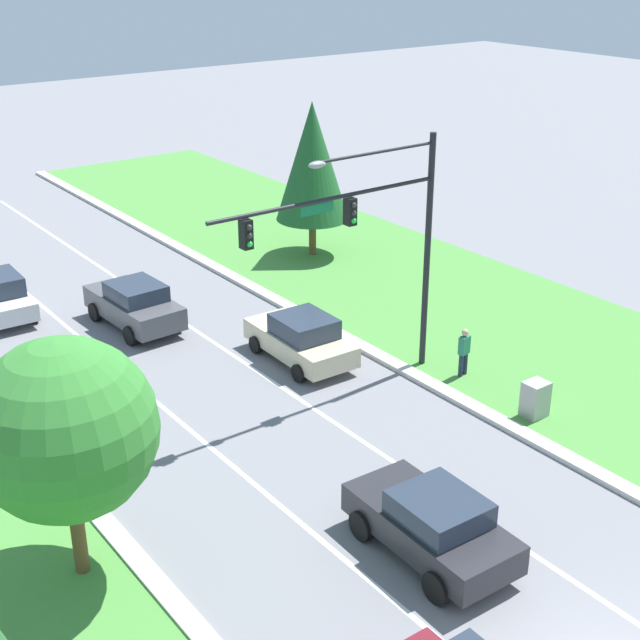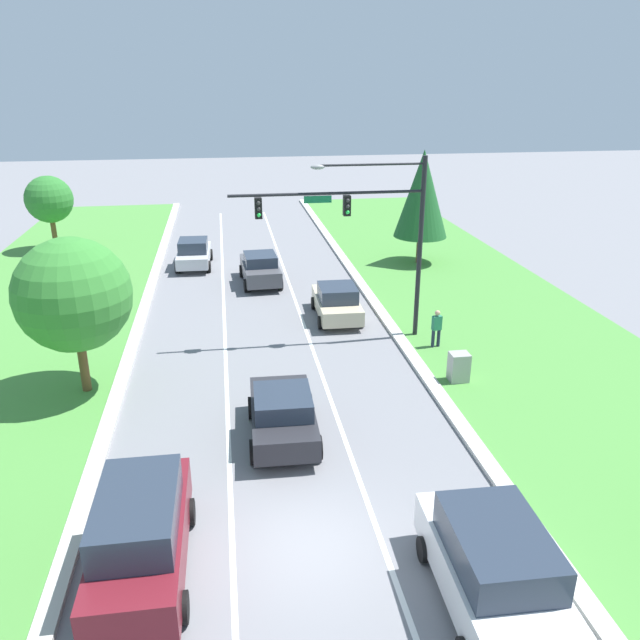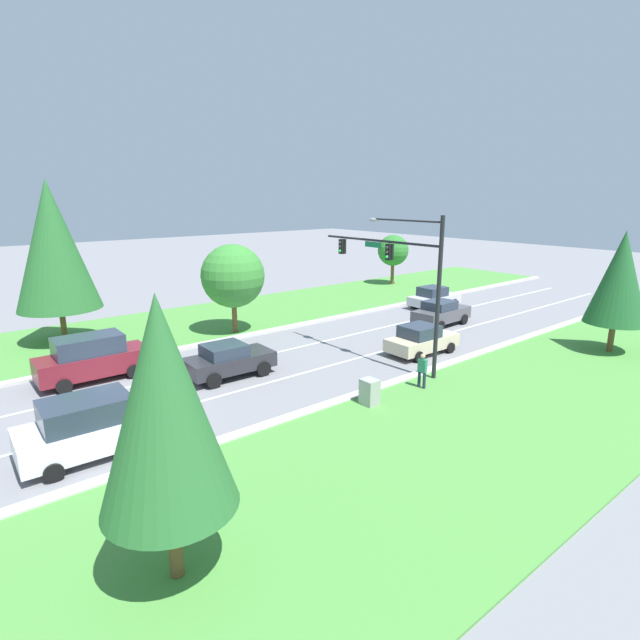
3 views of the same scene
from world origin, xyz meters
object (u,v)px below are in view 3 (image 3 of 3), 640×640
graphite_sedan (441,313)px  oak_far_left_tree (233,276)px  utility_cabinet (370,393)px  oak_near_left_tree (393,251)px  champagne_sedan (421,340)px  burgundy_suv (92,358)px  fire_hydrant (142,510)px  conifer_near_right_tree (164,405)px  traffic_signal_mast (402,267)px  pedestrian (422,370)px  charcoal_sedan (228,360)px  conifer_far_right_tree (620,278)px  conifer_mid_left_tree (53,246)px  silver_sedan (434,297)px  white_suv (90,427)px

graphite_sedan → oak_far_left_tree: bearing=-123.5°
utility_cabinet → oak_near_left_tree: (-19.15, 22.07, 2.77)m
champagne_sedan → graphite_sedan: 6.68m
burgundy_suv → fire_hydrant: 12.23m
conifer_near_right_tree → traffic_signal_mast: bearing=114.1°
champagne_sedan → oak_far_left_tree: bearing=-148.4°
burgundy_suv → pedestrian: 15.44m
charcoal_sedan → oak_near_left_tree: bearing=118.3°
traffic_signal_mast → conifer_far_right_tree: traffic_signal_mast is taller
conifer_near_right_tree → utility_cabinet: bearing=111.7°
fire_hydrant → conifer_far_right_tree: size_ratio=0.10×
traffic_signal_mast → burgundy_suv: (-7.93, -12.60, -4.05)m
charcoal_sedan → conifer_far_right_tree: 21.24m
charcoal_sedan → conifer_far_right_tree: bearing=63.1°
champagne_sedan → graphite_sedan: graphite_sedan is taller
traffic_signal_mast → graphite_sedan: bearing=114.5°
champagne_sedan → conifer_near_right_tree: bearing=-65.7°
conifer_far_right_tree → fire_hydrant: bearing=-93.9°
conifer_far_right_tree → conifer_mid_left_tree: 31.51m
graphite_sedan → conifer_near_right_tree: (10.52, -23.35, 3.43)m
graphite_sedan → utility_cabinet: size_ratio=3.82×
pedestrian → oak_far_left_tree: (-13.64, -1.79, 2.74)m
fire_hydrant → conifer_far_right_tree: bearing=86.1°
traffic_signal_mast → conifer_far_right_tree: size_ratio=1.17×
silver_sedan → burgundy_suv: burgundy_suv is taller
champagne_sedan → oak_near_left_tree: (-15.90, 14.84, 2.55)m
white_suv → graphite_sedan: bearing=99.8°
silver_sedan → oak_near_left_tree: 10.64m
traffic_signal_mast → oak_near_left_tree: 24.20m
white_suv → oak_far_left_tree: bearing=133.8°
champagne_sedan → graphite_sedan: (-3.18, 5.87, 0.06)m
burgundy_suv → oak_far_left_tree: size_ratio=0.88×
burgundy_suv → oak_near_left_tree: bearing=106.7°
silver_sedan → charcoal_sedan: size_ratio=1.02×
utility_cabinet → conifer_far_right_tree: 16.32m
oak_near_left_tree → charcoal_sedan: bearing=-63.6°
conifer_mid_left_tree → oak_far_left_tree: bearing=62.8°
white_suv → oak_near_left_tree: size_ratio=0.95×
oak_near_left_tree → champagne_sedan: bearing=-43.0°
graphite_sedan → fire_hydrant: size_ratio=6.36×
utility_cabinet → conifer_near_right_tree: (4.09, -10.25, 3.71)m
charcoal_sedan → conifer_far_right_tree: (10.10, 18.38, 3.38)m
conifer_far_right_tree → traffic_signal_mast: bearing=-118.0°
silver_sedan → pedestrian: pedestrian is taller
conifer_far_right_tree → conifer_mid_left_tree: (-21.33, -23.13, 1.54)m
traffic_signal_mast → burgundy_suv: traffic_signal_mast is taller
fire_hydrant → conifer_far_right_tree: conifer_far_right_tree is taller
oak_far_left_tree → fire_hydrant: bearing=-37.3°
utility_cabinet → fire_hydrant: size_ratio=1.67×
graphite_sedan → pedestrian: bearing=-59.2°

